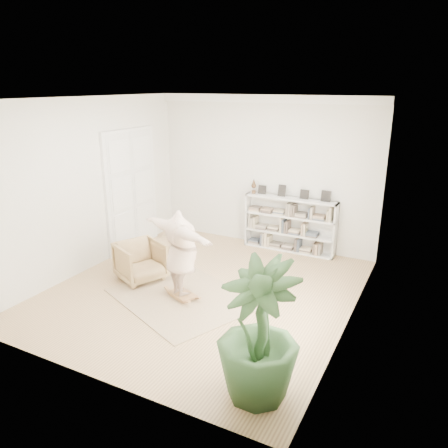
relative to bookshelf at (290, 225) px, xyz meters
name	(u,v)px	position (x,y,z in m)	size (l,w,h in m)	color
floor	(204,290)	(-0.74, -2.82, -0.64)	(6.00, 6.00, 0.00)	#8E6B49
room_shell	(266,99)	(-0.74, 0.12, 2.87)	(6.00, 6.00, 6.00)	silver
doors	(132,191)	(-3.45, -1.52, 0.76)	(0.09, 1.78, 2.92)	white
bookshelf	(290,225)	(0.00, 0.00, 0.00)	(2.20, 0.35, 1.64)	silver
armchair	(140,261)	(-2.14, -2.97, -0.24)	(0.85, 0.87, 0.79)	tan
rug	(182,298)	(-0.94, -3.29, -0.63)	(2.50, 2.00, 0.02)	tan
rocker_board	(182,295)	(-0.94, -3.29, -0.56)	(0.64, 0.52, 0.12)	olive
person	(181,251)	(-0.94, -3.29, 0.31)	(2.00, 0.54, 1.62)	beige
houseplant	(258,331)	(1.35, -5.10, 0.30)	(1.04, 1.04, 1.86)	#294A25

